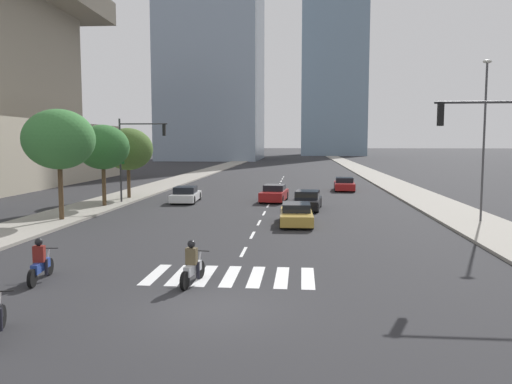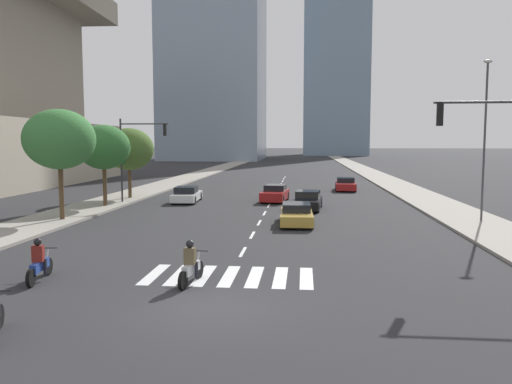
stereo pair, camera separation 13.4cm
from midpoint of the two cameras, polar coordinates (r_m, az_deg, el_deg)
The scene contains 18 objects.
ground_plane at distance 14.81m, azimuth -5.07°, elevation -12.88°, with size 800.00×800.00×0.00m, color #28282B.
sidewalk_east at distance 45.17m, azimuth 17.83°, elevation -0.55°, with size 4.00×260.00×0.15m, color gray.
sidewalk_west at distance 46.54m, azimuth -13.71°, elevation -0.27°, with size 4.00×260.00×0.15m, color gray.
crosswalk_near at distance 18.16m, azimuth -3.07°, elevation -9.36°, with size 5.85×2.87×0.01m.
lane_divider_center at distance 45.68m, azimuth 1.93°, elevation -0.31°, with size 0.14×50.00×0.01m.
motorcycle_lead at distance 18.87m, azimuth -23.14°, elevation -7.43°, with size 0.70×2.19×1.49m.
motorcycle_third at distance 17.18m, azimuth -7.33°, elevation -8.27°, with size 0.70×2.08×1.49m.
sedan_red_0 at distance 40.49m, azimuth 1.95°, elevation -0.20°, with size 2.19×4.41×1.32m.
sedan_gold_1 at distance 29.39m, azimuth 4.39°, elevation -2.52°, with size 1.95×4.65×1.19m.
sedan_black_2 at distance 35.87m, azimuth 5.62°, elevation -1.00°, with size 2.22×4.51×1.30m.
sedan_white_3 at distance 40.38m, azimuth -7.94°, elevation -0.32°, with size 2.06×4.54×1.24m.
sedan_red_4 at distance 50.36m, azimuth 9.77°, elevation 0.83°, with size 2.07×4.31×1.26m.
traffic_signal_near at distance 21.91m, azimuth 25.66°, elevation 4.64°, with size 4.32×0.28×6.47m.
traffic_signal_far at distance 39.71m, azimuth -13.29°, elevation 5.04°, with size 3.98×0.28×6.32m.
street_lamp_east at distance 31.86m, azimuth 24.06°, elevation 6.28°, with size 0.50×0.24×9.15m.
street_tree_nearest at distance 32.04m, azimuth -21.29°, elevation 5.50°, with size 4.14×4.14×6.47m.
street_tree_second at distance 38.06m, azimuth -16.84°, elevation 4.81°, with size 3.74×3.74×5.78m.
street_tree_third at distance 43.00m, azimuth -14.21°, elevation 4.66°, with size 4.03×4.03×5.70m.
Camera 1 is at (2.45, -13.82, 4.68)m, focal length 35.78 mm.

